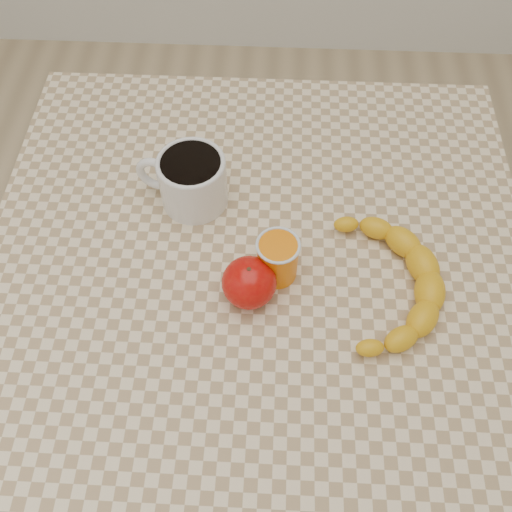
{
  "coord_description": "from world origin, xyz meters",
  "views": [
    {
      "loc": [
        0.02,
        -0.44,
        1.44
      ],
      "look_at": [
        0.0,
        0.0,
        0.77
      ],
      "focal_mm": 40.0,
      "sensor_mm": 36.0,
      "label": 1
    }
  ],
  "objects_px": {
    "coffee_mug": "(191,179)",
    "orange_juice_glass": "(277,258)",
    "apple": "(249,283)",
    "banana": "(388,283)",
    "table": "(256,293)"
  },
  "relations": [
    {
      "from": "coffee_mug",
      "to": "orange_juice_glass",
      "type": "distance_m",
      "value": 0.18
    },
    {
      "from": "table",
      "to": "apple",
      "type": "distance_m",
      "value": 0.13
    },
    {
      "from": "table",
      "to": "banana",
      "type": "xyz_separation_m",
      "value": [
        0.18,
        -0.04,
        0.11
      ]
    },
    {
      "from": "coffee_mug",
      "to": "banana",
      "type": "height_order",
      "value": "coffee_mug"
    },
    {
      "from": "apple",
      "to": "banana",
      "type": "height_order",
      "value": "apple"
    },
    {
      "from": "coffee_mug",
      "to": "banana",
      "type": "bearing_deg",
      "value": -27.83
    },
    {
      "from": "orange_juice_glass",
      "to": "apple",
      "type": "relative_size",
      "value": 0.73
    },
    {
      "from": "coffee_mug",
      "to": "orange_juice_glass",
      "type": "relative_size",
      "value": 2.12
    },
    {
      "from": "table",
      "to": "apple",
      "type": "xyz_separation_m",
      "value": [
        -0.01,
        -0.05,
        0.12
      ]
    },
    {
      "from": "coffee_mug",
      "to": "orange_juice_glass",
      "type": "height_order",
      "value": "coffee_mug"
    },
    {
      "from": "coffee_mug",
      "to": "orange_juice_glass",
      "type": "bearing_deg",
      "value": -43.91
    },
    {
      "from": "table",
      "to": "banana",
      "type": "relative_size",
      "value": 2.93
    },
    {
      "from": "apple",
      "to": "banana",
      "type": "distance_m",
      "value": 0.19
    },
    {
      "from": "banana",
      "to": "table",
      "type": "bearing_deg",
      "value": 172.34
    },
    {
      "from": "table",
      "to": "orange_juice_glass",
      "type": "relative_size",
      "value": 11.29
    }
  ]
}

